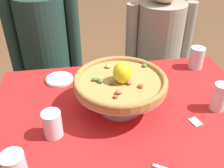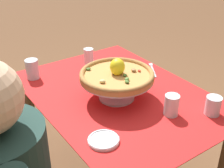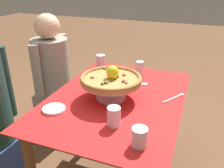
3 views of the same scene
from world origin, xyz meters
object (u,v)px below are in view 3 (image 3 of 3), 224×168
Objects in this scene: water_glass_front_left at (139,138)px; sugar_packet at (144,84)px; dinner_fork at (175,98)px; pizza at (111,78)px; water_glass_side_left at (114,118)px; side_plate at (54,109)px; pizza_stand at (111,87)px; diner_right at (53,81)px; water_glass_back_right at (101,63)px; water_glass_side_right at (139,70)px.

water_glass_front_left is 0.69m from sugar_packet.
pizza is at bearing 110.77° from dinner_fork.
sugar_packet is (0.28, -0.15, -0.14)m from pizza.
sugar_packet is (0.56, -0.02, -0.04)m from water_glass_side_left.
water_glass_side_left is 0.39m from side_plate.
sugar_packet is at bearing -27.27° from pizza_stand.
diner_right is (0.69, 0.48, -0.18)m from side_plate.
water_glass_side_left is at bearing -151.84° from water_glass_back_right.
side_plate is at bearing -144.80° from diner_right.
pizza_stand reaches higher than dinner_fork.
pizza_stand is 0.33× the size of diner_right.
water_glass_back_right is at bearing 80.23° from water_glass_side_right.
water_glass_back_right is at bearing 30.48° from pizza.
side_plate is at bearing -178.56° from water_glass_back_right.
water_glass_front_left is 0.53× the size of dinner_fork.
water_glass_front_left is 1.33m from diner_right.
pizza is 3.09× the size of water_glass_side_right.
water_glass_back_right is 0.36m from water_glass_side_right.
water_glass_side_left is at bearing -128.95° from diner_right.
water_glass_back_right is 1.25× the size of water_glass_front_left.
pizza_stand is at bearing 24.12° from water_glass_side_left.
water_glass_front_left is at bearing -128.15° from diner_right.
diner_right reaches higher than dinner_fork.
sugar_packet is (-0.13, -0.07, -0.05)m from water_glass_side_right.
sugar_packet is at bearing -151.26° from water_glass_side_right.
water_glass_side_left is 0.57m from sugar_packet.
diner_right reaches higher than pizza.
dinner_fork is at bearing -130.72° from water_glass_side_right.
pizza is (0.00, -0.00, 0.06)m from pizza_stand.
pizza_stand is at bearing -119.62° from diner_right.
pizza_stand is 0.89m from diner_right.
water_glass_side_right reaches higher than side_plate.
water_glass_front_left is at bearing -103.03° from side_plate.
sugar_packet is at bearing -27.21° from pizza.
side_plate is (-0.26, 0.26, -0.13)m from pizza.
pizza is at bearing 36.77° from water_glass_front_left.
sugar_packet is at bearing 12.25° from water_glass_front_left.
water_glass_back_right is 0.66× the size of dinner_fork.
pizza_stand is 2.77× the size of side_plate.
side_plate is (-0.67, 0.34, -0.05)m from water_glass_side_right.
water_glass_front_left is 0.08× the size of diner_right.
water_glass_side_right is 0.15m from sugar_packet.
pizza_stand is 0.42m from dinner_fork.
pizza is 3.28× the size of water_glass_back_right.
pizza_stand is at bearing 36.84° from water_glass_front_left.
pizza is 0.39m from side_plate.
pizza_stand is at bearing 152.73° from sugar_packet.
water_glass_side_left is (-0.28, -0.13, -0.03)m from pizza_stand.
water_glass_side_right reaches higher than water_glass_side_left.
water_glass_front_left reaches higher than sugar_packet.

